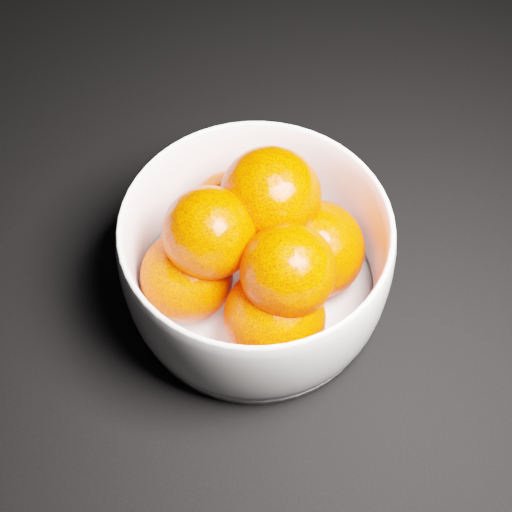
{
  "coord_description": "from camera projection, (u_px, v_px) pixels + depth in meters",
  "views": [
    {
      "loc": [
        0.02,
        -0.03,
        0.48
      ],
      "look_at": [
        0.0,
        0.25,
        0.05
      ],
      "focal_mm": 50.0,
      "sensor_mm": 36.0,
      "label": 1
    }
  ],
  "objects": [
    {
      "name": "orange_pile",
      "position": [
        259.0,
        252.0,
        0.51
      ],
      "size": [
        0.16,
        0.16,
        0.11
      ],
      "color": "#FF3000",
      "rests_on": "bowl"
    },
    {
      "name": "bowl",
      "position": [
        256.0,
        260.0,
        0.52
      ],
      "size": [
        0.2,
        0.2,
        0.1
      ],
      "rotation": [
        0.0,
        0.0,
        0.02
      ],
      "color": "white",
      "rests_on": "ground"
    }
  ]
}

